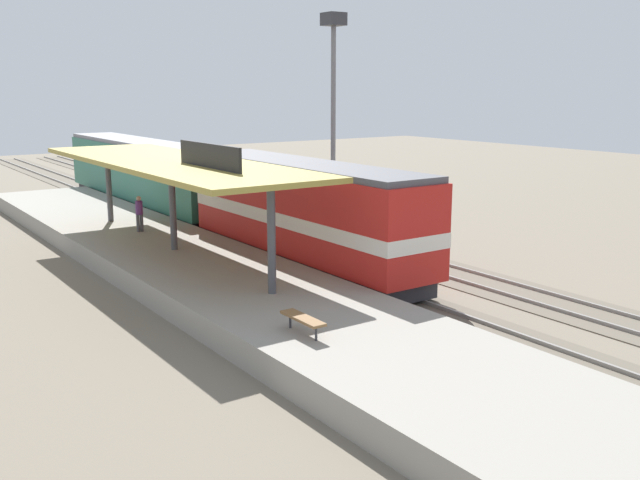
# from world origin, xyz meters

# --- Properties ---
(ground_plane) EXTENTS (120.00, 120.00, 0.00)m
(ground_plane) POSITION_xyz_m (2.00, 0.00, 0.00)
(ground_plane) COLOR #706656
(track_near) EXTENTS (3.20, 110.00, 0.16)m
(track_near) POSITION_xyz_m (0.00, 0.00, 0.03)
(track_near) COLOR #5F5649
(track_near) RESTS_ON ground
(track_far) EXTENTS (3.20, 110.00, 0.16)m
(track_far) POSITION_xyz_m (4.60, 0.00, 0.03)
(track_far) COLOR #5F5649
(track_far) RESTS_ON ground
(platform) EXTENTS (6.00, 44.00, 0.90)m
(platform) POSITION_xyz_m (-4.60, 0.00, 0.45)
(platform) COLOR gray
(platform) RESTS_ON ground
(station_canopy) EXTENTS (5.20, 18.00, 4.70)m
(station_canopy) POSITION_xyz_m (-4.60, -0.09, 4.53)
(station_canopy) COLOR #47474C
(station_canopy) RESTS_ON platform
(platform_bench) EXTENTS (0.44, 1.70, 0.50)m
(platform_bench) POSITION_xyz_m (-6.00, -11.95, 1.34)
(platform_bench) COLOR #333338
(platform_bench) RESTS_ON platform
(locomotive) EXTENTS (2.93, 14.43, 4.44)m
(locomotive) POSITION_xyz_m (0.00, -2.98, 2.41)
(locomotive) COLOR #28282D
(locomotive) RESTS_ON track_near
(passenger_carriage_single) EXTENTS (2.90, 20.00, 4.24)m
(passenger_carriage_single) POSITION_xyz_m (0.00, 15.02, 2.31)
(passenger_carriage_single) COLOR #28282D
(passenger_carriage_single) RESTS_ON track_near
(freight_car) EXTENTS (2.80, 12.00, 3.54)m
(freight_car) POSITION_xyz_m (4.60, 8.57, 1.97)
(freight_car) COLOR #28282D
(freight_car) RESTS_ON track_far
(light_mast) EXTENTS (1.10, 1.10, 11.70)m
(light_mast) POSITION_xyz_m (7.80, 5.62, 8.40)
(light_mast) COLOR slate
(light_mast) RESTS_ON ground
(person_waiting) EXTENTS (0.34, 0.34, 1.71)m
(person_waiting) POSITION_xyz_m (-4.37, 4.53, 1.85)
(person_waiting) COLOR #4C4C51
(person_waiting) RESTS_ON platform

